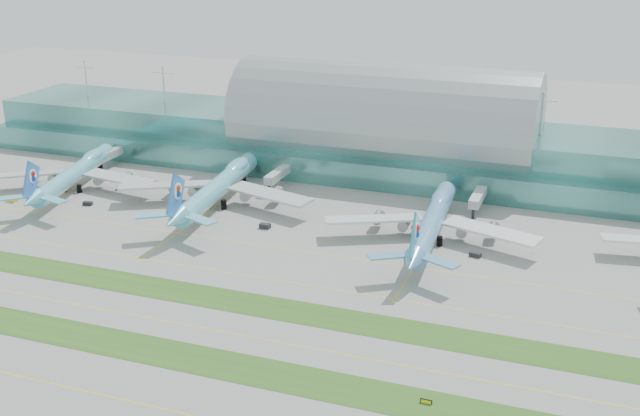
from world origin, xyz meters
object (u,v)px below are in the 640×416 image
at_px(airliner_b, 219,185).
at_px(airliner_c, 433,220).
at_px(airliner_a, 75,172).
at_px(taxiway_sign_east, 426,401).
at_px(terminal, 384,136).

distance_m(airliner_b, airliner_c, 78.75).
bearing_deg(airliner_c, airliner_a, 174.60).
bearing_deg(airliner_b, taxiway_sign_east, -50.73).
xyz_separation_m(airliner_a, airliner_c, (137.09, -3.79, 0.21)).
bearing_deg(airliner_a, terminal, 18.73).
xyz_separation_m(terminal, taxiway_sign_east, (54.05, -156.06, -13.69)).
distance_m(terminal, airliner_b, 73.52).
distance_m(terminal, airliner_a, 119.78).
xyz_separation_m(airliner_b, taxiway_sign_east, (97.64, -97.30, -6.45)).
distance_m(terminal, taxiway_sign_east, 165.72).
bearing_deg(terminal, airliner_c, -62.05).
distance_m(terminal, airliner_c, 74.77).
bearing_deg(airliner_b, airliner_c, -10.88).
height_order(airliner_a, taxiway_sign_east, airliner_a).
relative_size(terminal, taxiway_sign_east, 131.56).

